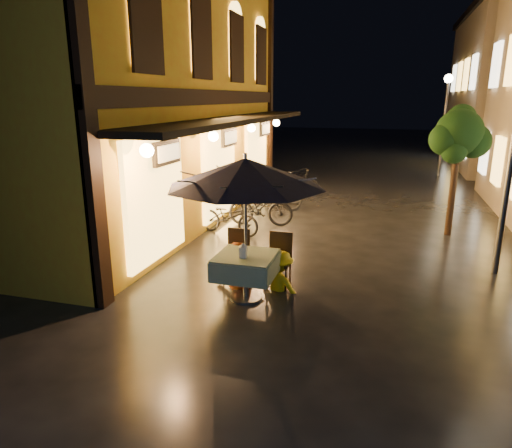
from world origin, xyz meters
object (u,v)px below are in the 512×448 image
(cafe_table, at_px, (246,266))
(bicycle_0, at_px, (229,217))
(table_lantern, at_px, (243,250))
(person_orange, at_px, (236,243))
(patio_umbrella, at_px, (245,173))
(person_yellow, at_px, (280,252))

(cafe_table, xyz_separation_m, bicycle_0, (-1.54, 3.50, -0.15))
(table_lantern, height_order, bicycle_0, table_lantern)
(person_orange, bearing_deg, table_lantern, 101.81)
(patio_umbrella, bearing_deg, person_yellow, 51.32)
(table_lantern, relative_size, person_yellow, 0.18)
(table_lantern, bearing_deg, cafe_table, 90.00)
(table_lantern, xyz_separation_m, person_orange, (-0.35, 0.69, -0.13))
(person_yellow, bearing_deg, patio_umbrella, 69.05)
(table_lantern, distance_m, bicycle_0, 3.98)
(patio_umbrella, distance_m, person_yellow, 1.63)
(table_lantern, xyz_separation_m, bicycle_0, (-1.54, 3.64, -0.48))
(table_lantern, xyz_separation_m, person_yellow, (0.45, 0.70, -0.23))
(patio_umbrella, height_order, bicycle_0, patio_umbrella)
(table_lantern, distance_m, person_yellow, 0.87)
(bicycle_0, bearing_deg, cafe_table, -143.49)
(cafe_table, xyz_separation_m, person_orange, (-0.35, 0.54, 0.20))
(cafe_table, bearing_deg, person_yellow, 51.32)
(cafe_table, relative_size, bicycle_0, 0.59)
(person_orange, bearing_deg, cafe_table, 107.50)
(patio_umbrella, bearing_deg, cafe_table, -175.24)
(patio_umbrella, height_order, person_orange, patio_umbrella)
(patio_umbrella, height_order, table_lantern, patio_umbrella)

